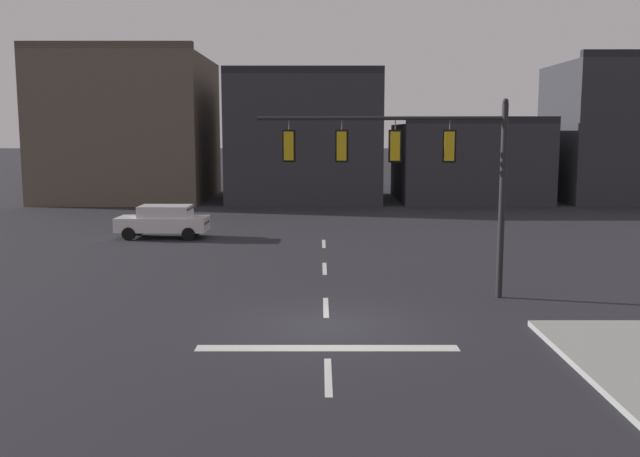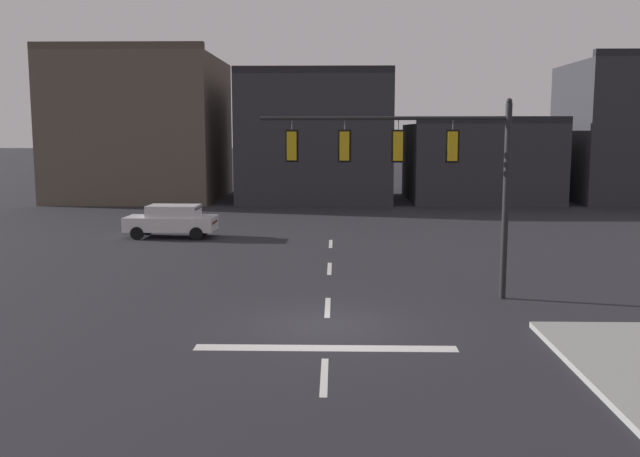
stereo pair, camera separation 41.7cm
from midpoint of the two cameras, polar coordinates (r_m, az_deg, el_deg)
The scene contains 6 objects.
ground_plane at distance 19.26m, azimuth 0.09°, elevation -7.88°, with size 400.00×400.00×0.00m, color #232328.
stop_bar_paint at distance 17.34m, azimuth 0.08°, elevation -9.66°, with size 6.40×0.50×0.01m, color silver.
lane_centreline at distance 21.19m, azimuth 0.10°, elevation -6.40°, with size 0.16×26.40×0.01m.
signal_mast_near_side at distance 22.25m, azimuth 7.21°, elevation 5.57°, with size 7.76×0.90×6.23m.
car_lot_nearside at distance 35.55m, azimuth -12.70°, elevation 0.63°, with size 4.49×2.00×1.61m.
building_row at distance 54.30m, azimuth 1.33°, elevation 7.40°, with size 48.90×12.49×11.29m.
Camera 1 is at (-0.18, -18.54, 5.23)m, focal length 39.52 mm.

